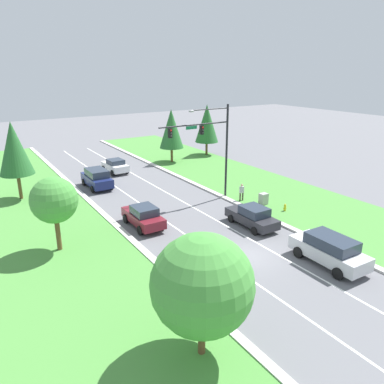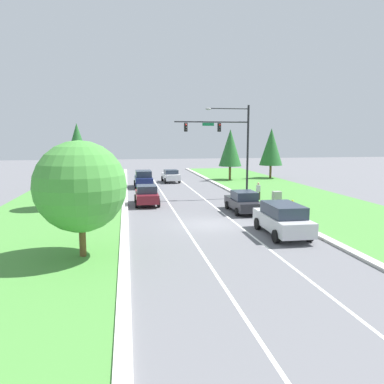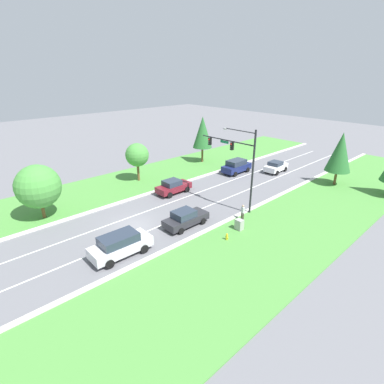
{
  "view_description": "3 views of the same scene",
  "coord_description": "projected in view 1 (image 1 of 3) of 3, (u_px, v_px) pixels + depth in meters",
  "views": [
    {
      "loc": [
        -15.08,
        -16.85,
        11.89
      ],
      "look_at": [
        2.1,
        10.33,
        1.21
      ],
      "focal_mm": 35.0,
      "sensor_mm": 36.0,
      "label": 1
    },
    {
      "loc": [
        -5.44,
        -23.99,
        5.74
      ],
      "look_at": [
        0.0,
        7.01,
        1.2
      ],
      "focal_mm": 35.0,
      "sensor_mm": 36.0,
      "label": 2
    },
    {
      "loc": [
        22.73,
        -13.48,
        14.07
      ],
      "look_at": [
        -0.14,
        7.9,
        1.3
      ],
      "focal_mm": 28.0,
      "sensor_mm": 36.0,
      "label": 3
    }
  ],
  "objects": [
    {
      "name": "conifer_near_right_tree",
      "position": [
        171.0,
        129.0,
        48.34
      ],
      "size": [
        3.12,
        3.12,
        6.94
      ],
      "color": "brown",
      "rests_on": "ground_plane"
    },
    {
      "name": "curb_strip_right",
      "position": [
        307.0,
        236.0,
        27.75
      ],
      "size": [
        0.5,
        90.0,
        0.15
      ],
      "color": "beige",
      "rests_on": "ground_plane"
    },
    {
      "name": "white_sedan",
      "position": [
        115.0,
        166.0,
        44.45
      ],
      "size": [
        2.22,
        4.21,
        1.65
      ],
      "rotation": [
        0.0,
        0.0,
        0.06
      ],
      "color": "white",
      "rests_on": "ground_plane"
    },
    {
      "name": "conifer_far_right_tree",
      "position": [
        207.0,
        123.0,
        52.35
      ],
      "size": [
        3.26,
        3.26,
        7.13
      ],
      "color": "brown",
      "rests_on": "ground_plane"
    },
    {
      "name": "silver_suv",
      "position": [
        329.0,
        250.0,
        23.58
      ],
      "size": [
        2.28,
        5.1,
        1.92
      ],
      "rotation": [
        0.0,
        0.0,
        -0.02
      ],
      "color": "silver",
      "rests_on": "ground_plane"
    },
    {
      "name": "oak_near_left_tree",
      "position": [
        54.0,
        200.0,
        24.53
      ],
      "size": [
        3.1,
        3.1,
        5.21
      ],
      "color": "brown",
      "rests_on": "ground_plane"
    },
    {
      "name": "lane_stripe_inner_right",
      "position": [
        268.0,
        249.0,
        25.82
      ],
      "size": [
        0.14,
        81.0,
        0.01
      ],
      "color": "white",
      "rests_on": "ground_plane"
    },
    {
      "name": "fire_hydrant",
      "position": [
        285.0,
        208.0,
        32.49
      ],
      "size": [
        0.34,
        0.2,
        0.7
      ],
      "color": "gold",
      "rests_on": "ground_plane"
    },
    {
      "name": "curb_strip_left",
      "position": [
        174.0,
        279.0,
        22.02
      ],
      "size": [
        0.5,
        90.0,
        0.15
      ],
      "color": "beige",
      "rests_on": "ground_plane"
    },
    {
      "name": "pedestrian",
      "position": [
        242.0,
        192.0,
        34.85
      ],
      "size": [
        0.43,
        0.33,
        1.69
      ],
      "rotation": [
        0.0,
        0.0,
        2.83
      ],
      "color": "#42382D",
      "rests_on": "ground_plane"
    },
    {
      "name": "oak_far_left_tree",
      "position": [
        202.0,
        285.0,
        15.28
      ],
      "size": [
        4.35,
        4.35,
        5.65
      ],
      "color": "brown",
      "rests_on": "ground_plane"
    },
    {
      "name": "conifer_mid_left_tree",
      "position": [
        14.0,
        148.0,
        34.08
      ],
      "size": [
        3.07,
        3.07,
        7.4
      ],
      "color": "brown",
      "rests_on": "ground_plane"
    },
    {
      "name": "lane_stripe_inner_left",
      "position": [
        227.0,
        263.0,
        24.0
      ],
      "size": [
        0.14,
        81.0,
        0.01
      ],
      "color": "white",
      "rests_on": "ground_plane"
    },
    {
      "name": "traffic_signal_mast",
      "position": [
        210.0,
        140.0,
        33.58
      ],
      "size": [
        7.15,
        0.41,
        8.82
      ],
      "color": "black",
      "rests_on": "ground_plane"
    },
    {
      "name": "utility_cabinet",
      "position": [
        263.0,
        199.0,
        34.03
      ],
      "size": [
        0.7,
        0.6,
        1.1
      ],
      "color": "#9E9E99",
      "rests_on": "ground_plane"
    },
    {
      "name": "burgundy_sedan",
      "position": [
        143.0,
        216.0,
        29.26
      ],
      "size": [
        2.06,
        4.45,
        1.73
      ],
      "rotation": [
        0.0,
        0.0,
        0.0
      ],
      "color": "maroon",
      "rests_on": "ground_plane"
    },
    {
      "name": "navy_suv",
      "position": [
        97.0,
        178.0,
        38.83
      ],
      "size": [
        2.19,
        4.74,
        1.98
      ],
      "rotation": [
        0.0,
        0.0,
        0.01
      ],
      "color": "navy",
      "rests_on": "ground_plane"
    },
    {
      "name": "grass_verge_right",
      "position": [
        351.0,
        221.0,
        30.42
      ],
      "size": [
        10.0,
        90.0,
        0.08
      ],
      "color": "#4C8E3D",
      "rests_on": "ground_plane"
    },
    {
      "name": "grass_verge_left",
      "position": [
        87.0,
        309.0,
        19.37
      ],
      "size": [
        10.0,
        90.0,
        0.08
      ],
      "color": "#4C8E3D",
      "rests_on": "ground_plane"
    },
    {
      "name": "charcoal_sedan",
      "position": [
        252.0,
        216.0,
        29.34
      ],
      "size": [
        2.05,
        4.64,
        1.68
      ],
      "rotation": [
        0.0,
        0.0,
        -0.01
      ],
      "color": "#28282D",
      "rests_on": "ground_plane"
    },
    {
      "name": "ground_plane",
      "position": [
        248.0,
        256.0,
        24.91
      ],
      "size": [
        160.0,
        160.0,
        0.0
      ],
      "primitive_type": "plane",
      "color": "slate"
    }
  ]
}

